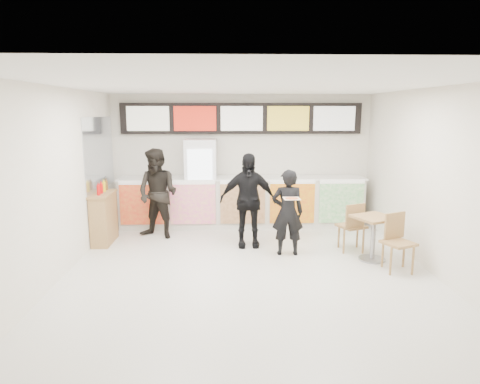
{
  "coord_description": "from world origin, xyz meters",
  "views": [
    {
      "loc": [
        -0.37,
        -6.49,
        2.63
      ],
      "look_at": [
        -0.11,
        1.2,
        1.16
      ],
      "focal_mm": 32.0,
      "sensor_mm": 36.0,
      "label": 1
    }
  ],
  "objects_px": {
    "drinks_fridge": "(201,183)",
    "customer_mid": "(248,200)",
    "condiment_ledge": "(104,217)",
    "service_counter": "(242,202)",
    "customer_main": "(288,212)",
    "customer_left": "(158,194)",
    "cafe_table": "(373,230)"
  },
  "relations": [
    {
      "from": "drinks_fridge",
      "to": "customer_mid",
      "type": "bearing_deg",
      "value": -57.01
    },
    {
      "from": "condiment_ledge",
      "to": "drinks_fridge",
      "type": "bearing_deg",
      "value": 32.56
    },
    {
      "from": "service_counter",
      "to": "drinks_fridge",
      "type": "xyz_separation_m",
      "value": [
        -0.93,
        0.02,
        0.43
      ]
    },
    {
      "from": "drinks_fridge",
      "to": "customer_main",
      "type": "height_order",
      "value": "drinks_fridge"
    },
    {
      "from": "customer_main",
      "to": "condiment_ledge",
      "type": "bearing_deg",
      "value": -10.99
    },
    {
      "from": "customer_main",
      "to": "customer_mid",
      "type": "bearing_deg",
      "value": -34.4
    },
    {
      "from": "drinks_fridge",
      "to": "customer_mid",
      "type": "distance_m",
      "value": 1.81
    },
    {
      "from": "service_counter",
      "to": "customer_left",
      "type": "height_order",
      "value": "customer_left"
    },
    {
      "from": "condiment_ledge",
      "to": "customer_mid",
      "type": "bearing_deg",
      "value": -6.18
    },
    {
      "from": "cafe_table",
      "to": "customer_mid",
      "type": "bearing_deg",
      "value": 134.4
    },
    {
      "from": "cafe_table",
      "to": "condiment_ledge",
      "type": "height_order",
      "value": "condiment_ledge"
    },
    {
      "from": "customer_main",
      "to": "condiment_ledge",
      "type": "relative_size",
      "value": 1.3
    },
    {
      "from": "customer_left",
      "to": "service_counter",
      "type": "bearing_deg",
      "value": 49.85
    },
    {
      "from": "service_counter",
      "to": "customer_main",
      "type": "distance_m",
      "value": 2.17
    },
    {
      "from": "customer_main",
      "to": "cafe_table",
      "type": "relative_size",
      "value": 0.96
    },
    {
      "from": "service_counter",
      "to": "customer_main",
      "type": "relative_size",
      "value": 3.49
    },
    {
      "from": "service_counter",
      "to": "drinks_fridge",
      "type": "height_order",
      "value": "drinks_fridge"
    },
    {
      "from": "service_counter",
      "to": "customer_left",
      "type": "distance_m",
      "value": 2.01
    },
    {
      "from": "customer_main",
      "to": "cafe_table",
      "type": "distance_m",
      "value": 1.54
    },
    {
      "from": "condiment_ledge",
      "to": "cafe_table",
      "type": "bearing_deg",
      "value": -13.34
    },
    {
      "from": "drinks_fridge",
      "to": "customer_mid",
      "type": "height_order",
      "value": "drinks_fridge"
    },
    {
      "from": "service_counter",
      "to": "customer_left",
      "type": "xyz_separation_m",
      "value": [
        -1.78,
        -0.86,
        0.36
      ]
    },
    {
      "from": "customer_mid",
      "to": "condiment_ledge",
      "type": "bearing_deg",
      "value": 172.44
    },
    {
      "from": "drinks_fridge",
      "to": "service_counter",
      "type": "bearing_deg",
      "value": -0.99
    },
    {
      "from": "service_counter",
      "to": "condiment_ledge",
      "type": "height_order",
      "value": "condiment_ledge"
    },
    {
      "from": "cafe_table",
      "to": "service_counter",
      "type": "bearing_deg",
      "value": 109.61
    },
    {
      "from": "drinks_fridge",
      "to": "customer_left",
      "type": "relative_size",
      "value": 1.07
    },
    {
      "from": "customer_mid",
      "to": "cafe_table",
      "type": "height_order",
      "value": "customer_mid"
    },
    {
      "from": "customer_left",
      "to": "condiment_ledge",
      "type": "relative_size",
      "value": 1.53
    },
    {
      "from": "drinks_fridge",
      "to": "customer_main",
      "type": "xyz_separation_m",
      "value": [
        1.69,
        -2.04,
        -0.2
      ]
    },
    {
      "from": "customer_mid",
      "to": "service_counter",
      "type": "bearing_deg",
      "value": 90.45
    },
    {
      "from": "service_counter",
      "to": "customer_mid",
      "type": "bearing_deg",
      "value": -88.17
    }
  ]
}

